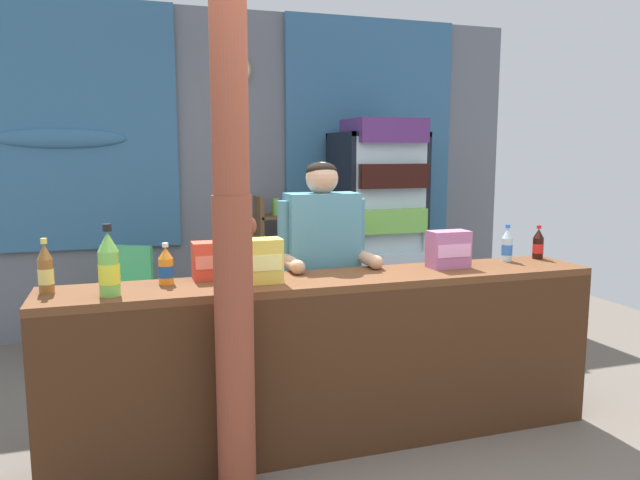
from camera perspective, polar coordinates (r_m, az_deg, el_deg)
name	(u,v)px	position (r m, az deg, el deg)	size (l,w,h in m)	color
ground_plane	(300,396)	(4.05, -1.90, -14.45)	(7.64, 7.64, 0.00)	#665B51
back_wall_curtained	(239,165)	(5.50, -7.61, 6.99)	(5.20, 0.22, 2.78)	slate
stall_counter	(340,349)	(3.20, 1.90, -10.21)	(2.95, 0.45, 0.91)	brown
timber_post	(232,208)	(2.65, -8.31, 2.96)	(0.20, 0.17, 2.76)	brown
drink_fridge	(378,216)	(5.31, 5.51, 2.26)	(0.72, 0.72, 1.84)	black
bottle_shelf_rack	(284,260)	(5.36, -3.45, -1.87)	(0.48, 0.28, 1.19)	brown
plastic_lawn_chair	(120,296)	(4.81, -18.36, -5.03)	(0.60, 0.60, 0.86)	#4CC675
shopkeeper	(322,257)	(3.57, 0.22, -1.60)	(0.54, 0.42, 1.51)	#28282D
soda_bottle_lime_soda	(109,266)	(2.91, -19.27, -2.29)	(0.10, 0.10, 0.33)	#75C64C
soda_bottle_orange_soda	(166,267)	(3.10, -14.32, -2.46)	(0.08, 0.08, 0.21)	orange
soda_bottle_iced_tea	(46,270)	(3.08, -24.44, -2.60)	(0.07, 0.07, 0.26)	brown
soda_bottle_cola	(538,245)	(3.95, 19.86, -0.41)	(0.07, 0.07, 0.21)	black
soda_bottle_water	(507,246)	(3.81, 17.21, -0.51)	(0.07, 0.07, 0.22)	silver
snack_box_wafer	(448,249)	(3.51, 12.01, -0.85)	(0.23, 0.13, 0.21)	#B76699
snack_box_crackers	(209,260)	(3.18, -10.45, -1.91)	(0.17, 0.13, 0.19)	#E5422D
snack_box_instant_noodle	(260,261)	(3.05, -5.72, -1.97)	(0.22, 0.13, 0.22)	#EAD14C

